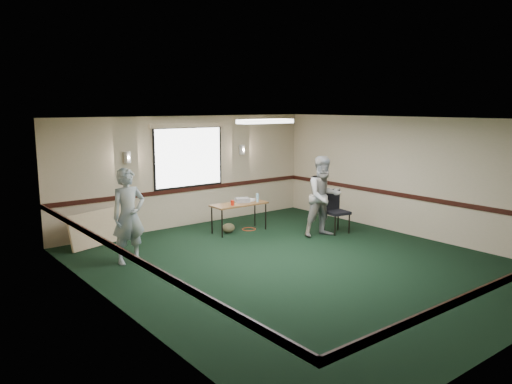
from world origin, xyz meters
TOP-DOWN VIEW (x-y plane):
  - ground at (0.00, 0.00)m, footprint 8.00×8.00m
  - room_shell at (0.00, 2.12)m, footprint 8.00×8.02m
  - folding_table at (0.57, 2.68)m, footprint 1.37×0.57m
  - projector at (0.72, 2.74)m, footprint 0.38×0.35m
  - game_console at (0.94, 2.75)m, footprint 0.25×0.22m
  - red_cup at (0.31, 2.58)m, footprint 0.08×0.08m
  - water_bottle at (1.03, 2.56)m, footprint 0.06×0.06m
  - duffel_bag at (0.29, 2.72)m, footprint 0.34×0.26m
  - cable_coil at (0.87, 2.68)m, footprint 0.39×0.39m
  - folded_table at (-2.45, 3.60)m, footprint 1.45×0.64m
  - conference_chair at (2.32, 1.28)m, footprint 0.56×0.58m
  - person_left at (-2.45, 2.04)m, footprint 0.67×0.45m
  - person_right at (1.85, 1.18)m, footprint 1.03×0.89m

SIDE VIEW (x-z plane):
  - ground at x=0.00m, z-range 0.00..0.00m
  - cable_coil at x=0.87m, z-range 0.00..0.02m
  - duffel_bag at x=0.29m, z-range 0.00..0.23m
  - folded_table at x=-2.45m, z-range 0.00..0.74m
  - conference_chair at x=2.32m, z-range 0.09..1.09m
  - folding_table at x=0.57m, z-range 0.29..0.97m
  - game_console at x=0.94m, z-range 0.68..0.73m
  - projector at x=0.72m, z-range 0.68..0.78m
  - red_cup at x=0.31m, z-range 0.68..0.80m
  - water_bottle at x=1.03m, z-range 0.68..0.88m
  - person_left at x=-2.45m, z-range 0.00..1.81m
  - person_right at x=1.85m, z-range 0.00..1.83m
  - room_shell at x=0.00m, z-range -2.42..5.58m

